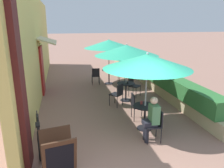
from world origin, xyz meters
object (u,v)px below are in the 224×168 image
cafe_chair_near_left (156,123)px  cafe_chair_near_right (136,104)px  patio_umbrella_mid (127,50)px  bicycle_leaning (39,135)px  patio_umbrella_far (109,44)px  cafe_chair_mid_right (133,84)px  patio_table_near (145,113)px  menu_board (58,157)px  patio_umbrella_near (147,61)px  patio_table_mid (126,88)px  seated_patron_near_left (152,117)px  cafe_chair_mid_left (118,93)px  cafe_chair_far_left (122,73)px  cafe_chair_far_right (96,75)px  coffee_cup_near (141,103)px  coffee_cup_mid (127,82)px  patio_table_far (109,74)px

cafe_chair_near_left → cafe_chair_near_right: (-0.06, 1.39, 0.00)m
patio_umbrella_mid → bicycle_leaning: (-3.14, -2.85, -1.68)m
patio_umbrella_far → cafe_chair_near_right: bearing=-90.8°
cafe_chair_near_left → patio_umbrella_mid: (0.13, 3.18, 1.53)m
cafe_chair_mid_right → patio_table_near: bearing=37.5°
patio_umbrella_far → menu_board: (-2.51, -6.75, -1.55)m
patio_umbrella_near → patio_table_mid: 2.92m
patio_table_mid → bicycle_leaning: bicycle_leaning is taller
patio_umbrella_near → bicycle_leaning: 3.44m
cafe_chair_near_right → cafe_chair_mid_right: same height
bicycle_leaning → cafe_chair_near_right: bearing=13.1°
patio_umbrella_mid → cafe_chair_mid_right: bearing=46.9°
patio_table_near → patio_table_mid: bearing=86.4°
seated_patron_near_left → cafe_chair_mid_left: bearing=8.9°
cafe_chair_far_left → cafe_chair_far_right: (-1.39, -0.05, 0.00)m
patio_table_near → patio_umbrella_far: bearing=89.7°
cafe_chair_mid_left → cafe_chair_far_right: same height
cafe_chair_near_right → menu_board: size_ratio=0.86×
patio_umbrella_near → seated_patron_near_left: (-0.08, -0.69, -1.36)m
patio_umbrella_far → cafe_chair_near_left: bearing=-90.0°
cafe_chair_mid_right → bicycle_leaning: size_ratio=0.50×
seated_patron_near_left → coffee_cup_near: 0.84m
patio_umbrella_near → patio_umbrella_mid: size_ratio=1.00×
patio_table_mid → cafe_chair_mid_left: (-0.48, -0.51, 0.00)m
coffee_cup_mid → bicycle_leaning: 4.22m
seated_patron_near_left → patio_umbrella_far: bearing=2.7°
cafe_chair_near_right → patio_table_mid: bearing=177.8°
cafe_chair_near_left → patio_umbrella_far: (-0.00, 5.81, 1.53)m
patio_umbrella_near → coffee_cup_near: size_ratio=27.50×
patio_umbrella_near → cafe_chair_far_left: 5.41m
patio_table_far → seated_patron_near_left: bearing=-91.1°
patio_umbrella_near → cafe_chair_near_left: bearing=-87.5°
patio_table_near → cafe_chair_near_right: cafe_chair_near_right is taller
patio_umbrella_near → bicycle_leaning: patio_umbrella_near is taller
cafe_chair_mid_left → menu_board: menu_board is taller
patio_table_mid → patio_table_far: 2.63m
patio_umbrella_mid → menu_board: 5.13m
cafe_chair_mid_right → menu_board: bearing=15.5°
patio_table_near → cafe_chair_mid_left: size_ratio=0.85×
cafe_chair_mid_right → menu_board: (-3.12, -4.63, -0.02)m
menu_board → patio_table_far: bearing=59.7°
seated_patron_near_left → cafe_chair_mid_left: (-0.24, 2.66, -0.17)m
cafe_chair_mid_left → bicycle_leaning: (-2.66, -2.34, -0.15)m
coffee_cup_near → menu_board: bearing=-143.6°
seated_patron_near_left → bicycle_leaning: bearing=87.4°
cafe_chair_far_right → menu_board: bearing=-101.0°
cafe_chair_far_right → bicycle_leaning: size_ratio=0.50×
patio_table_near → patio_umbrella_near: size_ratio=0.30×
patio_umbrella_far → cafe_chair_far_right: bearing=-177.9°
bicycle_leaning → patio_umbrella_near: bearing=0.3°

